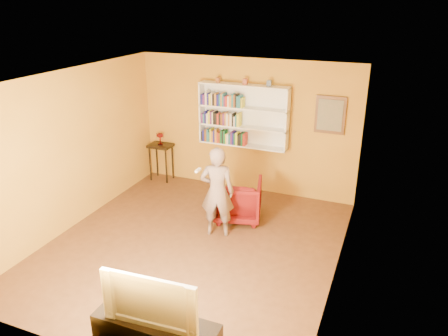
{
  "coord_description": "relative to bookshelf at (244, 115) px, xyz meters",
  "views": [
    {
      "loc": [
        2.77,
        -5.49,
        3.79
      ],
      "look_at": [
        0.24,
        0.75,
        1.12
      ],
      "focal_mm": 35.0,
      "sensor_mm": 36.0,
      "label": 1
    }
  ],
  "objects": [
    {
      "name": "books_row_middle",
      "position": [
        -0.44,
        -0.11,
        -0.08
      ],
      "size": [
        0.81,
        0.19,
        0.26
      ],
      "color": "#59236B",
      "rests_on": "bookshelf"
    },
    {
      "name": "framed_painting",
      "position": [
        1.65,
        0.05,
        0.16
      ],
      "size": [
        0.55,
        0.05,
        0.7
      ],
      "color": "#573418",
      "rests_on": "room_shell"
    },
    {
      "name": "ornament_centre",
      "position": [
        0.03,
        -0.06,
        0.68
      ],
      "size": [
        0.08,
        0.08,
        0.11
      ],
      "primitive_type": "cube",
      "color": "#A44E36",
      "rests_on": "bookshelf"
    },
    {
      "name": "ruby_lustre",
      "position": [
        -1.84,
        -0.16,
        -0.6
      ],
      "size": [
        0.16,
        0.16,
        0.25
      ],
      "color": "maroon",
      "rests_on": "console_table"
    },
    {
      "name": "game_remote",
      "position": [
        0.06,
        -2.28,
        -0.31
      ],
      "size": [
        0.04,
        0.15,
        0.04
      ],
      "primitive_type": "cube",
      "color": "white",
      "rests_on": "person"
    },
    {
      "name": "console_table",
      "position": [
        -1.84,
        -0.16,
        -0.93
      ],
      "size": [
        0.49,
        0.38,
        0.81
      ],
      "color": "black",
      "rests_on": "ground"
    },
    {
      "name": "books_row_lower",
      "position": [
        -0.38,
        -0.11,
        -0.46
      ],
      "size": [
        0.94,
        0.19,
        0.27
      ],
      "color": "black",
      "rests_on": "bookshelf"
    },
    {
      "name": "television",
      "position": [
        0.65,
        -4.66,
        -0.78
      ],
      "size": [
        1.09,
        0.21,
        0.62
      ],
      "primitive_type": "imported",
      "rotation": [
        0.0,
        0.0,
        0.06
      ],
      "color": "black",
      "rests_on": "tv_cabinet"
    },
    {
      "name": "room_shell",
      "position": [
        0.0,
        -2.41,
        -0.58
      ],
      "size": [
        5.3,
        5.8,
        2.88
      ],
      "color": "#4D2F19",
      "rests_on": "ground"
    },
    {
      "name": "armchair",
      "position": [
        0.34,
        -1.24,
        -1.22
      ],
      "size": [
        0.99,
        1.0,
        0.75
      ],
      "primitive_type": "imported",
      "rotation": [
        0.0,
        0.0,
        3.4
      ],
      "color": "#4E050A",
      "rests_on": "ground"
    },
    {
      "name": "bookshelf",
      "position": [
        0.0,
        0.0,
        0.0
      ],
      "size": [
        1.8,
        0.29,
        1.23
      ],
      "color": "white",
      "rests_on": "room_shell"
    },
    {
      "name": "books_row_upper",
      "position": [
        -0.42,
        -0.1,
        0.3
      ],
      "size": [
        0.87,
        0.19,
        0.27
      ],
      "color": "navy",
      "rests_on": "bookshelf"
    },
    {
      "name": "ornament_right",
      "position": [
        0.5,
        -0.06,
        0.68
      ],
      "size": [
        0.08,
        0.08,
        0.11
      ],
      "primitive_type": "cube",
      "color": "#4B5B7D",
      "rests_on": "bookshelf"
    },
    {
      "name": "person",
      "position": [
        0.21,
        -1.89,
        -0.82
      ],
      "size": [
        0.64,
        0.51,
        1.56
      ],
      "primitive_type": "imported",
      "rotation": [
        0.0,
        0.0,
        3.4
      ],
      "color": "#715C53",
      "rests_on": "ground"
    },
    {
      "name": "ornament_left",
      "position": [
        -0.53,
        -0.06,
        0.67
      ],
      "size": [
        0.07,
        0.07,
        0.1
      ],
      "primitive_type": "cube",
      "color": "#98562B",
      "rests_on": "bookshelf"
    }
  ]
}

